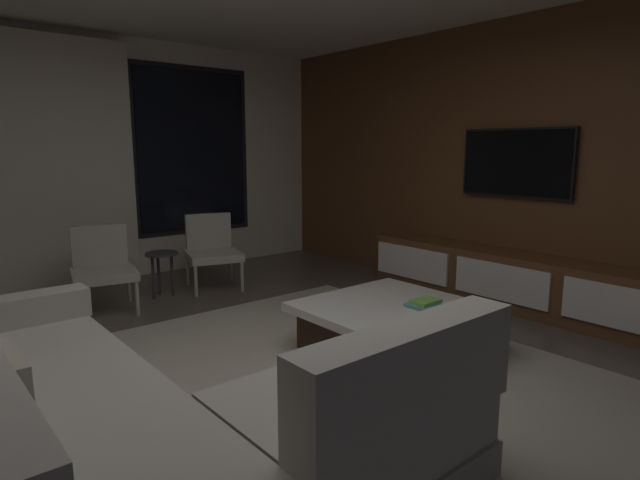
{
  "coord_description": "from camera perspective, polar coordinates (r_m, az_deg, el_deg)",
  "views": [
    {
      "loc": [
        -1.66,
        -2.37,
        1.49
      ],
      "look_at": [
        1.26,
        1.12,
        0.68
      ],
      "focal_mm": 29.27,
      "sensor_mm": 36.0,
      "label": 1
    }
  ],
  "objects": [
    {
      "name": "floor",
      "position": [
        3.25,
        -4.65,
        -17.21
      ],
      "size": [
        9.2,
        9.2,
        0.0
      ],
      "primitive_type": "plane",
      "color": "#564C44"
    },
    {
      "name": "back_wall_with_window",
      "position": [
        6.2,
        -25.25,
        7.76
      ],
      "size": [
        6.6,
        0.3,
        2.7
      ],
      "color": "silver",
      "rests_on": "floor"
    },
    {
      "name": "media_wall",
      "position": [
        5.28,
        23.58,
        7.71
      ],
      "size": [
        0.12,
        7.8,
        2.7
      ],
      "color": "brown",
      "rests_on": "floor"
    },
    {
      "name": "area_rug",
      "position": [
        3.38,
        1.42,
        -16.02
      ],
      "size": [
        3.2,
        3.8,
        0.01
      ],
      "primitive_type": "cube",
      "color": "#ADA391",
      "rests_on": "floor"
    },
    {
      "name": "sectional_couch",
      "position": [
        2.57,
        -19.45,
        -18.39
      ],
      "size": [
        1.98,
        2.5,
        0.82
      ],
      "color": "gray",
      "rests_on": "floor"
    },
    {
      "name": "coffee_table",
      "position": [
        3.9,
        7.92,
        -9.51
      ],
      "size": [
        1.16,
        1.16,
        0.36
      ],
      "color": "black",
      "rests_on": "floor"
    },
    {
      "name": "book_stack_on_coffee_table",
      "position": [
        3.85,
        11.4,
        -6.86
      ],
      "size": [
        0.24,
        0.21,
        0.05
      ],
      "color": "#57908F",
      "rests_on": "coffee_table"
    },
    {
      "name": "accent_chair_near_window",
      "position": [
        5.73,
        -11.76,
        -0.76
      ],
      "size": [
        0.68,
        0.69,
        0.78
      ],
      "color": "#B2ADA0",
      "rests_on": "floor"
    },
    {
      "name": "accent_chair_by_curtain",
      "position": [
        5.2,
        -22.71,
        -2.44
      ],
      "size": [
        0.64,
        0.66,
        0.78
      ],
      "color": "#B2ADA0",
      "rests_on": "floor"
    },
    {
      "name": "side_stool",
      "position": [
        5.46,
        -16.94,
        -2.17
      ],
      "size": [
        0.32,
        0.32,
        0.46
      ],
      "color": "#333338",
      "rests_on": "floor"
    },
    {
      "name": "media_console",
      "position": [
        5.2,
        20.78,
        -4.38
      ],
      "size": [
        0.46,
        3.1,
        0.52
      ],
      "color": "brown",
      "rests_on": "floor"
    },
    {
      "name": "mounted_tv",
      "position": [
        5.31,
        20.62,
        7.91
      ],
      "size": [
        0.05,
        1.12,
        0.65
      ],
      "color": "black"
    }
  ]
}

